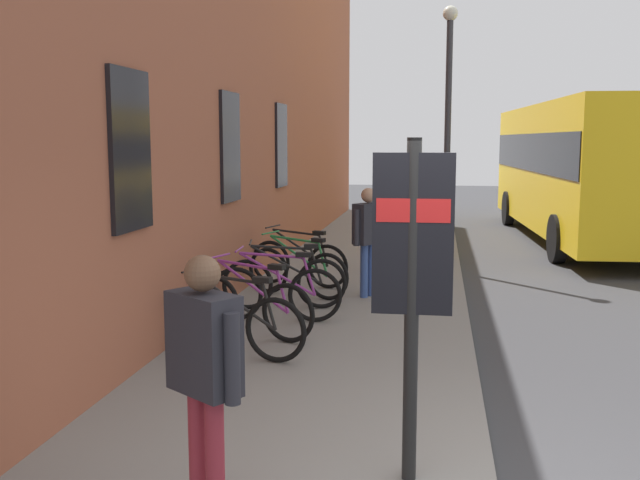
# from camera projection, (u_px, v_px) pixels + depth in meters

# --- Properties ---
(ground) EXTENTS (60.00, 60.00, 0.00)m
(ground) POSITION_uv_depth(u_px,v_px,m) (535.00, 311.00, 10.68)
(ground) COLOR #38383A
(sidewalk_pavement) EXTENTS (24.00, 3.50, 0.12)m
(sidewalk_pavement) POSITION_uv_depth(u_px,v_px,m) (364.00, 276.00, 13.07)
(sidewalk_pavement) COLOR gray
(sidewalk_pavement) RESTS_ON ground
(station_facade) EXTENTS (22.00, 0.65, 7.80)m
(station_facade) POSITION_uv_depth(u_px,v_px,m) (264.00, 67.00, 13.84)
(station_facade) COLOR #9E563D
(station_facade) RESTS_ON ground
(bicycle_mid_rack) EXTENTS (0.55, 1.74, 0.97)m
(bicycle_mid_rack) POSITION_uv_depth(u_px,v_px,m) (233.00, 323.00, 7.94)
(bicycle_mid_rack) COLOR black
(bicycle_mid_rack) RESTS_ON sidewalk_pavement
(bicycle_beside_lamp) EXTENTS (0.70, 1.69, 0.97)m
(bicycle_beside_lamp) POSITION_uv_depth(u_px,v_px,m) (251.00, 306.00, 8.76)
(bicycle_beside_lamp) COLOR black
(bicycle_beside_lamp) RESTS_ON sidewalk_pavement
(bicycle_end_of_row) EXTENTS (0.48, 1.77, 0.97)m
(bicycle_end_of_row) POSITION_uv_depth(u_px,v_px,m) (276.00, 292.00, 9.53)
(bicycle_end_of_row) COLOR black
(bicycle_end_of_row) RESTS_ON sidewalk_pavement
(bicycle_leaning_wall) EXTENTS (0.54, 1.75, 0.97)m
(bicycle_leaning_wall) POSITION_uv_depth(u_px,v_px,m) (285.00, 282.00, 10.24)
(bicycle_leaning_wall) COLOR black
(bicycle_leaning_wall) RESTS_ON sidewalk_pavement
(bicycle_under_window) EXTENTS (0.72, 1.69, 0.97)m
(bicycle_under_window) POSITION_uv_depth(u_px,v_px,m) (298.00, 272.00, 11.04)
(bicycle_under_window) COLOR black
(bicycle_under_window) RESTS_ON sidewalk_pavement
(bicycle_nearest_sign) EXTENTS (0.63, 1.72, 0.97)m
(bicycle_nearest_sign) POSITION_uv_depth(u_px,v_px,m) (299.00, 262.00, 11.87)
(bicycle_nearest_sign) COLOR black
(bicycle_nearest_sign) RESTS_ON sidewalk_pavement
(transit_info_sign) EXTENTS (0.10, 0.55, 2.40)m
(transit_info_sign) POSITION_uv_depth(u_px,v_px,m) (413.00, 256.00, 4.91)
(transit_info_sign) COLOR black
(transit_info_sign) RESTS_ON sidewalk_pavement
(city_bus) EXTENTS (10.62, 3.10, 3.35)m
(city_bus) POSITION_uv_depth(u_px,v_px,m) (580.00, 164.00, 17.79)
(city_bus) COLOR yellow
(city_bus) RESTS_ON ground
(pedestrian_crossing_street) EXTENTS (0.54, 0.47, 1.67)m
(pedestrian_crossing_street) POSITION_uv_depth(u_px,v_px,m) (368.00, 231.00, 10.96)
(pedestrian_crossing_street) COLOR #334C8C
(pedestrian_crossing_street) RESTS_ON sidewalk_pavement
(pedestrian_near_bus) EXTENTS (0.52, 0.49, 1.68)m
(pedestrian_near_bus) POSITION_uv_depth(u_px,v_px,m) (395.00, 216.00, 13.06)
(pedestrian_near_bus) COLOR maroon
(pedestrian_near_bus) RESTS_ON sidewalk_pavement
(pedestrian_by_facade) EXTENTS (0.48, 0.54, 1.69)m
(pedestrian_by_facade) POSITION_uv_depth(u_px,v_px,m) (204.00, 360.00, 4.45)
(pedestrian_by_facade) COLOR maroon
(pedestrian_by_facade) RESTS_ON sidewalk_pavement
(street_lamp) EXTENTS (0.28, 0.28, 4.85)m
(street_lamp) POSITION_uv_depth(u_px,v_px,m) (448.00, 113.00, 13.63)
(street_lamp) COLOR #333338
(street_lamp) RESTS_ON sidewalk_pavement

